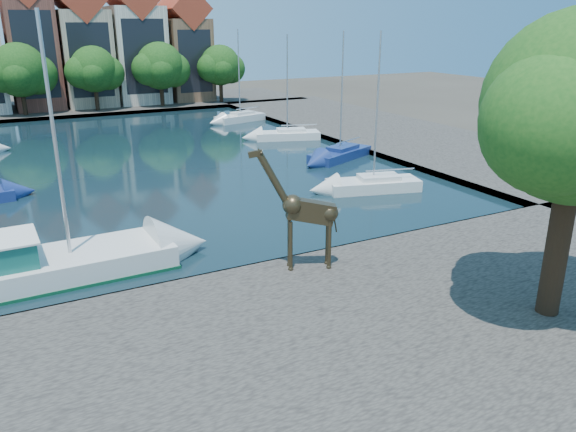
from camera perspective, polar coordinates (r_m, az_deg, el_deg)
name	(u,v)px	position (r m, az deg, el deg)	size (l,w,h in m)	color
ground	(258,272)	(25.14, -3.04, -5.74)	(160.00, 160.00, 0.00)	#38332B
water_basin	(133,161)	(46.96, -15.51, 5.45)	(38.00, 50.00, 0.08)	black
near_quay	(345,343)	(19.62, 5.79, -12.67)	(50.00, 14.00, 0.50)	#4D4A43
far_quay	(74,107)	(78.05, -20.89, 10.26)	(60.00, 16.00, 0.50)	#4D4A43
right_quay	(384,131)	(57.42, 9.76, 8.47)	(14.00, 52.00, 0.50)	#4D4A43
townhouse_center	(31,42)	(77.00, -24.67, 15.80)	(5.44, 9.18, 16.93)	brown
townhouse_east_inner	(84,46)	(77.67, -20.05, 15.90)	(5.94, 9.18, 15.79)	tan
townhouse_east_mid	(135,42)	(78.88, -15.24, 16.66)	(6.43, 9.18, 16.65)	beige
townhouse_east_end	(184,49)	(80.64, -10.50, 16.32)	(5.44, 9.18, 14.43)	brown
far_tree_mid_west	(21,72)	(71.56, -25.53, 13.07)	(7.80, 6.00, 8.00)	#332114
far_tree_mid_east	(94,71)	(72.41, -19.06, 13.78)	(7.02, 5.40, 7.52)	#332114
far_tree_east	(161,67)	(74.10, -12.79, 14.51)	(7.54, 5.80, 7.84)	#332114
far_tree_far_east	(221,67)	(76.61, -6.83, 14.84)	(6.76, 5.20, 7.36)	#332114
giraffe_statue	(304,211)	(23.49, 1.65, 0.53)	(3.55, 1.65, 5.24)	#372D1B
motorsailer	(28,265)	(26.01, -24.90, -4.52)	(11.33, 3.57, 10.98)	silver
sailboat_right_a	(373,182)	(37.19, 8.66, 3.41)	(6.35, 3.62, 10.01)	silver
sailboat_right_b	(340,152)	(45.78, 5.31, 6.48)	(6.51, 4.44, 9.88)	navy
sailboat_right_c	(287,133)	(53.55, -0.07, 8.39)	(6.35, 3.88, 9.48)	white
sailboat_right_d	(240,116)	(63.65, -4.89, 10.07)	(6.07, 3.41, 9.81)	silver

